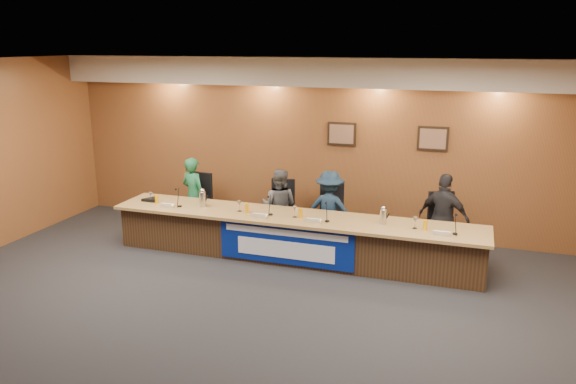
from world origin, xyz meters
name	(u,v)px	position (x,y,z in m)	size (l,w,h in m)	color
floor	(235,325)	(0.00, 0.00, 0.00)	(10.00, 10.00, 0.00)	black
ceiling	(228,65)	(0.00, 0.00, 3.20)	(10.00, 8.00, 0.04)	silver
wall_back	(321,146)	(0.00, 4.00, 1.60)	(10.00, 0.04, 3.20)	brown
soffit	(318,72)	(0.00, 3.75, 2.95)	(10.00, 0.50, 0.50)	beige
dais_body	(294,238)	(0.00, 2.40, 0.35)	(6.00, 0.80, 0.70)	#3A2514
dais_top	(293,217)	(0.00, 2.35, 0.72)	(6.10, 0.95, 0.05)	olive
banner	(285,245)	(0.00, 1.99, 0.38)	(2.20, 0.02, 0.65)	navy
banner_text_upper	(285,233)	(0.00, 1.97, 0.58)	(2.00, 0.01, 0.10)	silver
banner_text_lower	(285,250)	(0.00, 1.97, 0.30)	(1.60, 0.01, 0.28)	silver
wall_photo_left	(342,134)	(0.40, 3.97, 1.85)	(0.52, 0.04, 0.42)	black
wall_photo_right	(433,139)	(2.00, 3.97, 1.85)	(0.52, 0.04, 0.42)	black
panelist_a	(194,195)	(-2.17, 3.09, 0.71)	(0.52, 0.34, 1.42)	#1A5E38
panelist_b	(279,206)	(-0.49, 3.09, 0.66)	(0.64, 0.50, 1.32)	#4F5054
panelist_c	(330,210)	(0.42, 3.09, 0.68)	(0.88, 0.50, 1.36)	#13273C
panelist_d	(444,218)	(2.31, 3.09, 0.72)	(0.85, 0.35, 1.44)	black
office_chair_a	(197,206)	(-2.17, 3.19, 0.48)	(0.48, 0.48, 0.08)	black
office_chair_b	(281,214)	(-0.49, 3.19, 0.48)	(0.48, 0.48, 0.08)	black
office_chair_c	(331,219)	(0.42, 3.19, 0.48)	(0.48, 0.48, 0.08)	black
office_chair_d	(443,230)	(2.31, 3.19, 0.48)	(0.48, 0.48, 0.08)	black
nameplate_a	(166,205)	(-2.18, 2.11, 0.80)	(0.24, 0.06, 0.09)	white
microphone_a	(180,206)	(-1.97, 2.22, 0.76)	(0.07, 0.07, 0.02)	black
juice_glass_a	(157,199)	(-2.45, 2.28, 0.82)	(0.06, 0.06, 0.15)	#E29800
water_glass_a	(151,197)	(-2.58, 2.31, 0.84)	(0.08, 0.08, 0.18)	silver
nameplate_b	(259,215)	(-0.48, 2.07, 0.80)	(0.24, 0.06, 0.09)	white
microphone_b	(271,214)	(-0.35, 2.27, 0.76)	(0.07, 0.07, 0.02)	black
juice_glass_b	(247,208)	(-0.76, 2.27, 0.82)	(0.06, 0.06, 0.15)	#E29800
water_glass_b	(239,206)	(-0.91, 2.29, 0.84)	(0.08, 0.08, 0.18)	silver
nameplate_c	(313,220)	(0.41, 2.09, 0.80)	(0.24, 0.06, 0.09)	white
microphone_c	(327,221)	(0.61, 2.22, 0.76)	(0.07, 0.07, 0.02)	black
juice_glass_c	(301,213)	(0.15, 2.29, 0.82)	(0.06, 0.06, 0.15)	#E29800
water_glass_c	(295,212)	(0.06, 2.28, 0.84)	(0.08, 0.08, 0.18)	silver
nameplate_d	(442,233)	(2.34, 2.09, 0.80)	(0.24, 0.06, 0.09)	white
microphone_d	(455,234)	(2.52, 2.22, 0.76)	(0.07, 0.07, 0.02)	black
juice_glass_d	(425,225)	(2.09, 2.28, 0.82)	(0.06, 0.06, 0.15)	#E29800
water_glass_d	(415,223)	(1.93, 2.31, 0.84)	(0.08, 0.08, 0.18)	silver
carafe_left	(203,199)	(-1.60, 2.35, 0.88)	(0.12, 0.12, 0.26)	silver
carafe_right	(383,217)	(1.45, 2.39, 0.86)	(0.11, 0.11, 0.23)	silver
speakerphone	(150,200)	(-2.64, 2.37, 0.78)	(0.32, 0.32, 0.05)	black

